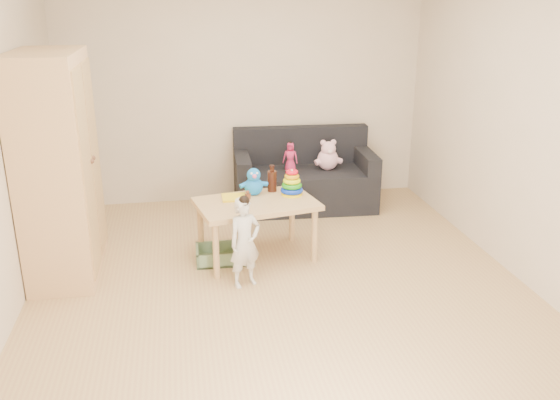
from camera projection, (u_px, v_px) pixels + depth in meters
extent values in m
plane|color=tan|center=(279.00, 285.00, 4.88)|extent=(4.50, 4.50, 0.00)
plane|color=beige|center=(244.00, 85.00, 6.53)|extent=(4.00, 0.00, 4.00)
plane|color=beige|center=(376.00, 253.00, 2.35)|extent=(4.00, 0.00, 4.00)
plane|color=beige|center=(523.00, 120.00, 4.77)|extent=(0.00, 4.50, 4.50)
cube|color=tan|center=(58.00, 167.00, 4.83)|extent=(0.51, 1.03, 1.85)
cube|color=black|center=(304.00, 188.00, 6.58)|extent=(1.56, 0.83, 0.43)
cube|color=tan|center=(257.00, 230.00, 5.28)|extent=(1.13, 0.84, 0.54)
imported|color=silver|center=(245.00, 244.00, 4.76)|extent=(0.32, 0.27, 0.73)
imported|color=#D5275F|center=(290.00, 158.00, 6.37)|extent=(0.19, 0.16, 0.32)
cylinder|color=yellow|center=(292.00, 194.00, 5.36)|extent=(0.19, 0.19, 0.02)
cylinder|color=silver|center=(292.00, 182.00, 5.32)|extent=(0.02, 0.02, 0.23)
torus|color=#0B2FBD|center=(292.00, 190.00, 5.35)|extent=(0.21, 0.21, 0.05)
torus|color=#229216|center=(292.00, 185.00, 5.34)|extent=(0.18, 0.18, 0.05)
torus|color=#DBE30B|center=(292.00, 181.00, 5.32)|extent=(0.16, 0.16, 0.04)
torus|color=#D8990B|center=(292.00, 176.00, 5.31)|extent=(0.14, 0.14, 0.04)
torus|color=red|center=(292.00, 172.00, 5.29)|extent=(0.11, 0.11, 0.04)
cylinder|color=black|center=(272.00, 181.00, 5.43)|extent=(0.09, 0.09, 0.19)
cylinder|color=black|center=(272.00, 170.00, 5.39)|extent=(0.04, 0.04, 0.05)
cylinder|color=black|center=(272.00, 166.00, 5.38)|extent=(0.05, 0.05, 0.02)
cube|color=yellow|center=(234.00, 197.00, 5.27)|extent=(0.22, 0.22, 0.02)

